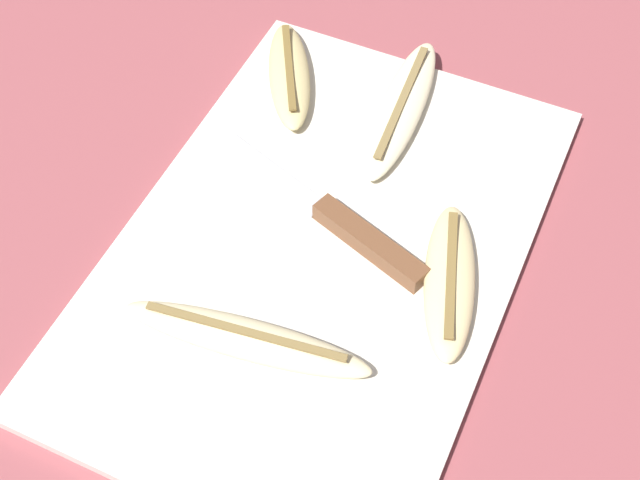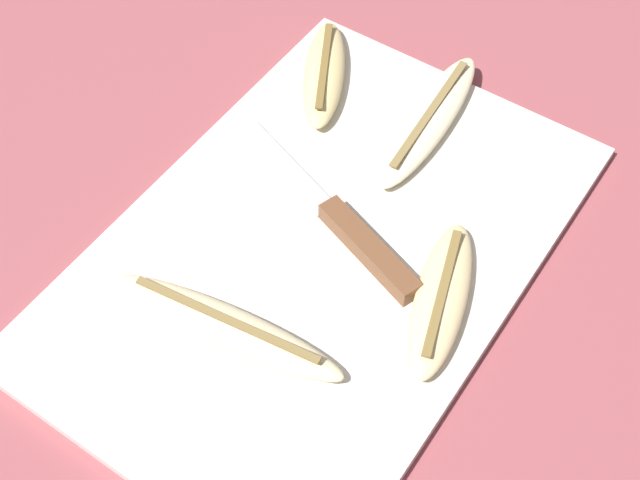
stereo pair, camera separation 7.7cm
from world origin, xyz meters
The scene contains 7 objects.
ground_plane centered at (0.00, 0.00, 0.00)m, with size 4.00×4.00×0.00m, color #93474C.
cutting_board centered at (0.00, 0.00, 0.01)m, with size 0.50×0.33×0.01m.
knife centered at (0.02, -0.02, 0.02)m, with size 0.10×0.24×0.02m.
banana_cream_curved centered at (-0.11, 0.01, 0.02)m, with size 0.06×0.21×0.02m.
banana_bright_far centered at (0.18, -0.01, 0.02)m, with size 0.20×0.06×0.02m.
banana_ripe_center centered at (0.01, -0.12, 0.02)m, with size 0.16×0.09×0.02m.
banana_spotted_left centered at (0.17, 0.11, 0.02)m, with size 0.15×0.11×0.02m.
Camera 2 is at (-0.37, -0.26, 0.64)m, focal length 50.00 mm.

